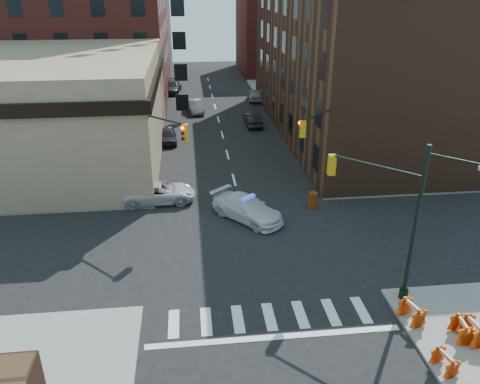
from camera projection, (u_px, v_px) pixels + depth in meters
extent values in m
plane|color=black|center=(250.00, 244.00, 28.30)|extent=(140.00, 140.00, 0.00)
cube|color=gray|center=(23.00, 114.00, 55.57)|extent=(34.00, 54.50, 0.15)
cube|color=gray|center=(394.00, 103.00, 60.25)|extent=(34.00, 54.50, 0.15)
cube|color=#978063|center=(27.00, 110.00, 39.64)|extent=(22.00, 22.00, 9.00)
cube|color=maroon|center=(60.00, 3.00, 57.66)|extent=(25.00, 25.00, 24.00)
cube|color=#492B1D|center=(349.00, 62.00, 47.09)|extent=(14.00, 34.00, 14.00)
cube|color=brown|center=(110.00, 23.00, 79.48)|extent=(20.00, 18.00, 16.00)
cube|color=maroon|center=(287.00, 35.00, 79.74)|extent=(16.00, 16.00, 12.00)
cylinder|color=black|center=(415.00, 227.00, 21.57)|extent=(0.20, 0.20, 8.00)
cylinder|color=black|center=(403.00, 294.00, 23.12)|extent=(0.44, 0.44, 0.50)
cylinder|color=black|center=(376.00, 166.00, 21.82)|extent=(3.27, 3.27, 0.12)
cube|color=#BF8C0C|center=(332.00, 165.00, 23.30)|extent=(0.35, 0.35, 1.05)
sphere|color=#FF0C05|center=(334.00, 157.00, 23.32)|extent=(0.22, 0.22, 0.22)
sphere|color=black|center=(334.00, 163.00, 23.45)|extent=(0.22, 0.22, 0.22)
sphere|color=black|center=(333.00, 169.00, 23.59)|extent=(0.22, 0.22, 0.22)
cylinder|color=black|center=(457.00, 160.00, 19.41)|extent=(1.91, 1.91, 0.10)
cylinder|color=black|center=(139.00, 149.00, 31.59)|extent=(0.20, 0.20, 8.00)
cylinder|color=black|center=(144.00, 199.00, 33.14)|extent=(0.44, 0.44, 0.50)
cylinder|color=black|center=(159.00, 118.00, 29.28)|extent=(3.27, 3.27, 0.12)
cube|color=#BF8C0C|center=(185.00, 133.00, 28.21)|extent=(0.35, 0.35, 1.05)
sphere|color=#FF0C05|center=(182.00, 128.00, 27.91)|extent=(0.22, 0.22, 0.22)
sphere|color=black|center=(183.00, 133.00, 28.05)|extent=(0.22, 0.22, 0.22)
sphere|color=black|center=(183.00, 139.00, 28.18)|extent=(0.22, 0.22, 0.22)
cylinder|color=black|center=(335.00, 142.00, 32.98)|extent=(0.20, 0.20, 8.00)
cylinder|color=black|center=(330.00, 190.00, 34.53)|extent=(0.44, 0.44, 0.50)
cylinder|color=black|center=(321.00, 114.00, 30.34)|extent=(3.27, 3.27, 0.12)
cube|color=#BF8C0C|center=(303.00, 129.00, 28.95)|extent=(0.35, 0.35, 1.05)
sphere|color=#FF0C05|center=(300.00, 123.00, 28.93)|extent=(0.22, 0.22, 0.22)
sphere|color=black|center=(300.00, 128.00, 29.06)|extent=(0.22, 0.22, 0.22)
sphere|color=black|center=(299.00, 133.00, 29.20)|extent=(0.22, 0.22, 0.22)
cylinder|color=black|center=(287.00, 109.00, 51.99)|extent=(0.24, 0.24, 2.60)
sphere|color=#944F15|center=(287.00, 91.00, 51.15)|extent=(3.00, 3.00, 3.00)
cylinder|color=black|center=(274.00, 94.00, 59.23)|extent=(0.24, 0.24, 2.60)
sphere|color=#944F15|center=(274.00, 77.00, 58.39)|extent=(3.00, 3.00, 3.00)
imported|color=silver|center=(247.00, 208.00, 30.94)|extent=(5.08, 5.43, 1.54)
imported|color=#B8B8BC|center=(159.00, 193.00, 33.38)|extent=(5.30, 2.64, 1.44)
imported|color=black|center=(168.00, 136.00, 45.68)|extent=(1.91, 4.19, 1.39)
imported|color=gray|center=(195.00, 106.00, 56.16)|extent=(2.16, 4.68, 1.49)
imported|color=black|center=(172.00, 87.00, 66.00)|extent=(2.78, 5.68, 1.59)
imported|color=black|center=(253.00, 119.00, 50.99)|extent=(1.68, 4.40, 1.43)
imported|color=#95999D|center=(255.00, 95.00, 61.63)|extent=(2.11, 4.66, 1.55)
imported|color=black|center=(112.00, 183.00, 33.96)|extent=(0.82, 0.81, 1.91)
imported|color=#2A241C|center=(59.00, 185.00, 33.58)|extent=(0.96, 0.77, 1.90)
imported|color=#1D242B|center=(63.00, 177.00, 35.11)|extent=(1.16, 0.69, 1.84)
cylinder|color=#EE560B|center=(313.00, 200.00, 32.65)|extent=(0.79, 0.79, 1.10)
cylinder|color=#ED370B|center=(162.00, 198.00, 33.14)|extent=(0.74, 0.74, 0.99)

